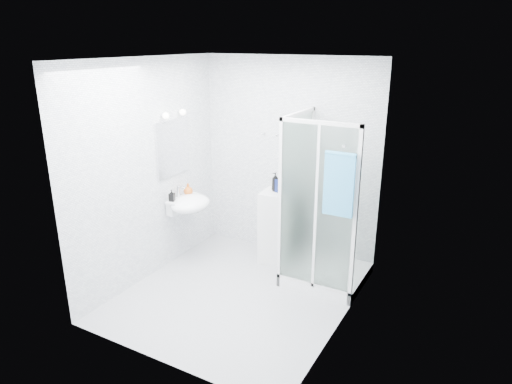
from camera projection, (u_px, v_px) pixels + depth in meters
The scene contains 12 objects.
room at pixel (236, 187), 4.79m from camera, with size 2.40×2.60×2.60m.
shower_enclosure at pixel (319, 247), 5.39m from camera, with size 0.90×0.95×2.00m.
wall_basin at pixel (188, 204), 5.78m from camera, with size 0.46×0.56×0.35m.
mirror at pixel (173, 148), 5.65m from camera, with size 0.02×0.60×0.70m, color white.
vanity_lights at pixel (174, 114), 5.49m from camera, with size 0.10×0.40×0.08m.
wall_hooks at pixel (270, 134), 5.84m from camera, with size 0.23×0.06×0.03m.
storage_cabinet at pixel (277, 227), 5.88m from camera, with size 0.42×0.43×0.95m.
hand_towel at pixel (339, 183), 4.60m from camera, with size 0.32×0.05×0.68m.
shampoo_bottle_a at pixel (275, 182), 5.73m from camera, with size 0.09×0.09×0.24m, color black.
shampoo_bottle_b at pixel (281, 182), 5.69m from camera, with size 0.11×0.12×0.25m, color #0C164A.
soap_dispenser_orange at pixel (188, 189), 5.87m from camera, with size 0.12×0.12×0.16m, color #BB5416.
soap_dispenser_black at pixel (172, 195), 5.65m from camera, with size 0.07×0.07×0.15m, color black.
Camera 1 is at (2.40, -3.88, 2.78)m, focal length 32.00 mm.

